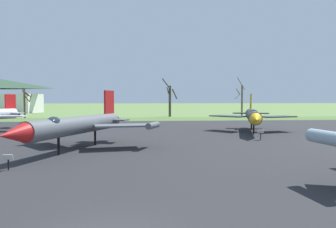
{
  "coord_description": "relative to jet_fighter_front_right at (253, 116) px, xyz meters",
  "views": [
    {
      "loc": [
        0.89,
        -9.15,
        3.99
      ],
      "look_at": [
        3.79,
        22.63,
        2.54
      ],
      "focal_mm": 35.3,
      "sensor_mm": 36.0,
      "label": 1
    }
  ],
  "objects": [
    {
      "name": "asphalt_apron",
      "position": [
        -14.44,
        -10.07,
        -1.99
      ],
      "size": [
        82.6,
        62.39,
        0.05
      ],
      "primitive_type": "cube",
      "color": "#28282B",
      "rests_on": "ground"
    },
    {
      "name": "grass_verge_strip",
      "position": [
        -14.44,
        27.12,
        -1.98
      ],
      "size": [
        142.6,
        12.0,
        0.06
      ],
      "primitive_type": "cube",
      "color": "#4F6E34",
      "rests_on": "ground"
    },
    {
      "name": "jet_fighter_front_right",
      "position": [
        0.0,
        0.0,
        0.0
      ],
      "size": [
        10.15,
        14.28,
        4.69
      ],
      "color": "#33383D",
      "rests_on": "ground"
    },
    {
      "name": "info_placard_front_right",
      "position": [
        -1.79,
        -7.26,
        -1.33
      ],
      "size": [
        0.66,
        0.36,
        1.04
      ],
      "color": "black",
      "rests_on": "ground"
    },
    {
      "name": "jet_fighter_rear_center",
      "position": [
        -18.27,
        -12.18,
        -0.01
      ],
      "size": [
        11.03,
        14.04,
        4.78
      ],
      "color": "#565B60",
      "rests_on": "ground"
    },
    {
      "name": "info_placard_rear_center",
      "position": [
        -20.72,
        -19.09,
        -1.43
      ],
      "size": [
        0.51,
        0.26,
        0.94
      ],
      "color": "black",
      "rests_on": "ground"
    },
    {
      "name": "bare_tree_far_left",
      "position": [
        -36.76,
        32.69,
        1.5
      ],
      "size": [
        1.94,
        3.21,
        6.27
      ],
      "color": "brown",
      "rests_on": "ground"
    },
    {
      "name": "bare_tree_left_of_center",
      "position": [
        -6.33,
        36.46,
        2.07
      ],
      "size": [
        3.61,
        2.37,
        8.68
      ],
      "color": "#42382D",
      "rests_on": "ground"
    },
    {
      "name": "bare_tree_center",
      "position": [
        9.81,
        35.01,
        2.0
      ],
      "size": [
        1.98,
        2.93,
        8.88
      ],
      "color": "brown",
      "rests_on": "ground"
    }
  ]
}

